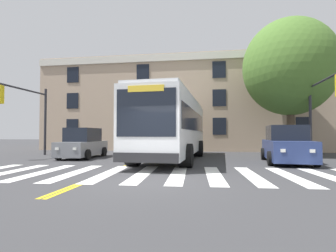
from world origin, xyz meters
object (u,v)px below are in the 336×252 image
object	(u,v)px
car_navy_far_lane	(286,146)
street_tree_curbside_large	(290,67)
car_grey_near_lane	(83,144)
traffic_light_far_corner	(27,107)
car_red_behind_bus	(199,141)
city_bus	(173,126)
traffic_light_near_corner	(322,101)

from	to	relation	value
car_navy_far_lane	street_tree_curbside_large	distance (m)	7.06
car_grey_near_lane	street_tree_curbside_large	xyz separation A→B (m)	(13.05, 3.51, 5.12)
car_grey_near_lane	street_tree_curbside_large	world-z (taller)	street_tree_curbside_large
car_grey_near_lane	car_navy_far_lane	distance (m)	11.52
car_navy_far_lane	traffic_light_far_corner	distance (m)	15.38
traffic_light_far_corner	street_tree_curbside_large	bearing A→B (deg)	12.33
car_red_behind_bus	traffic_light_far_corner	bearing A→B (deg)	-135.41
city_bus	car_grey_near_lane	xyz separation A→B (m)	(-5.60, 0.30, -1.08)
city_bus	traffic_light_far_corner	xyz separation A→B (m)	(-9.30, 0.14, 1.24)
traffic_light_near_corner	city_bus	bearing A→B (deg)	179.09
car_red_behind_bus	car_navy_far_lane	bearing A→B (deg)	-67.32
car_grey_near_lane	car_navy_far_lane	world-z (taller)	car_navy_far_lane
traffic_light_far_corner	street_tree_curbside_large	distance (m)	17.38
city_bus	car_grey_near_lane	bearing A→B (deg)	176.96
city_bus	car_navy_far_lane	size ratio (longest dim) A/B	2.30
car_navy_far_lane	traffic_light_far_corner	world-z (taller)	traffic_light_far_corner
car_red_behind_bus	street_tree_curbside_large	size ratio (longest dim) A/B	0.44
city_bus	street_tree_curbside_large	size ratio (longest dim) A/B	1.20
car_navy_far_lane	car_red_behind_bus	size ratio (longest dim) A/B	1.18
car_navy_far_lane	city_bus	bearing A→B (deg)	172.14
car_grey_near_lane	traffic_light_far_corner	xyz separation A→B (m)	(-3.71, -0.16, 2.32)
car_grey_near_lane	traffic_light_near_corner	world-z (taller)	traffic_light_near_corner
traffic_light_near_corner	street_tree_curbside_large	distance (m)	4.84
traffic_light_near_corner	street_tree_curbside_large	world-z (taller)	street_tree_curbside_large
car_navy_far_lane	street_tree_curbside_large	xyz separation A→B (m)	(1.59, 4.61, 5.10)
traffic_light_near_corner	traffic_light_far_corner	size ratio (longest dim) A/B	1.03
car_grey_near_lane	traffic_light_far_corner	size ratio (longest dim) A/B	0.91
car_grey_near_lane	traffic_light_far_corner	world-z (taller)	traffic_light_far_corner
car_red_behind_bus	traffic_light_far_corner	distance (m)	14.88
city_bus	car_red_behind_bus	world-z (taller)	city_bus
traffic_light_far_corner	city_bus	bearing A→B (deg)	-0.86
city_bus	car_grey_near_lane	distance (m)	5.71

